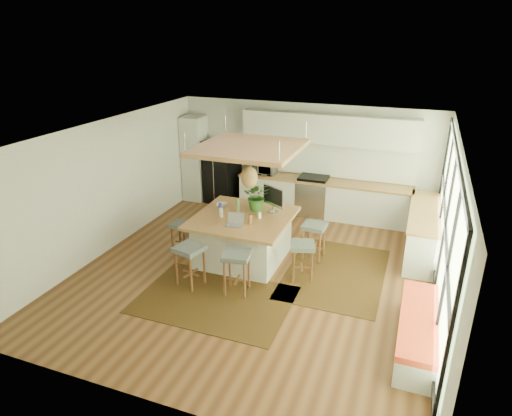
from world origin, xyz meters
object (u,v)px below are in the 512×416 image
at_px(monitor, 273,200).
at_px(microwave, 265,167).
at_px(island, 243,238).
at_px(island_plant, 257,199).
at_px(laptop, 234,220).
at_px(fridge, 222,169).
at_px(stool_right_back, 314,242).
at_px(stool_near_left, 190,268).
at_px(stool_right_front, 302,261).
at_px(stool_near_right, 237,274).
at_px(stool_left_side, 182,236).

xyz_separation_m(monitor, microwave, (-1.02, 2.36, -0.08)).
xyz_separation_m(island, microwave, (-0.53, 2.79, 0.65)).
height_order(microwave, island_plant, island_plant).
xyz_separation_m(island, laptop, (0.01, -0.46, 0.58)).
relative_size(fridge, laptop, 5.06).
bearing_deg(stool_right_back, laptop, -142.90).
bearing_deg(microwave, stool_near_left, -88.21).
distance_m(fridge, stool_right_front, 4.38).
xyz_separation_m(fridge, stool_near_left, (1.22, -4.03, -0.57)).
xyz_separation_m(stool_near_right, laptop, (-0.35, 0.73, 0.70)).
distance_m(fridge, stool_right_back, 3.83).
xyz_separation_m(fridge, stool_right_back, (3.05, -2.24, -0.57)).
relative_size(stool_right_front, monitor, 1.23).
bearing_deg(island, stool_near_left, -112.18).
bearing_deg(island_plant, laptop, -97.99).
bearing_deg(stool_right_front, stool_left_side, 175.72).
distance_m(stool_right_front, stool_right_back, 0.86).
xyz_separation_m(stool_near_left, laptop, (0.53, 0.80, 0.70)).
bearing_deg(stool_right_front, laptop, -174.55).
bearing_deg(stool_near_left, monitor, 59.34).
relative_size(island, stool_near_left, 2.37).
distance_m(stool_near_right, laptop, 1.07).
xyz_separation_m(stool_left_side, laptop, (1.34, -0.32, 0.70)).
distance_m(stool_near_left, stool_right_front, 2.05).
height_order(stool_right_front, laptop, laptop).
bearing_deg(stool_near_left, fridge, 106.79).
xyz_separation_m(island, stool_right_front, (1.31, -0.33, -0.11)).
relative_size(stool_right_front, microwave, 1.31).
bearing_deg(stool_left_side, stool_near_left, -54.21).
relative_size(stool_near_right, stool_left_side, 1.20).
relative_size(stool_left_side, microwave, 1.17).
relative_size(fridge, stool_near_left, 2.15).
bearing_deg(laptop, stool_right_front, -1.17).
height_order(fridge, stool_left_side, fridge).
xyz_separation_m(stool_left_side, monitor, (1.81, 0.56, 0.83)).
distance_m(stool_right_back, monitor, 1.18).
height_order(stool_near_right, monitor, monitor).
distance_m(fridge, stool_near_left, 4.25).
height_order(stool_right_back, island_plant, island_plant).
relative_size(stool_near_right, island_plant, 1.33).
xyz_separation_m(island, monitor, (0.49, 0.43, 0.72)).
relative_size(fridge, island, 0.90).
bearing_deg(island_plant, monitor, -1.64).
distance_m(fridge, laptop, 3.67).
distance_m(microwave, island_plant, 2.44).
xyz_separation_m(stool_left_side, microwave, (0.80, 2.92, 0.76)).
bearing_deg(island_plant, stool_right_back, 4.51).
xyz_separation_m(stool_near_left, microwave, (-0.02, 4.05, 0.76)).
height_order(stool_near_left, stool_near_right, same).
xyz_separation_m(fridge, laptop, (1.74, -3.23, 0.12)).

